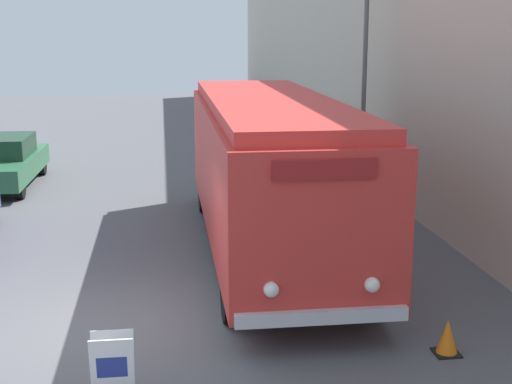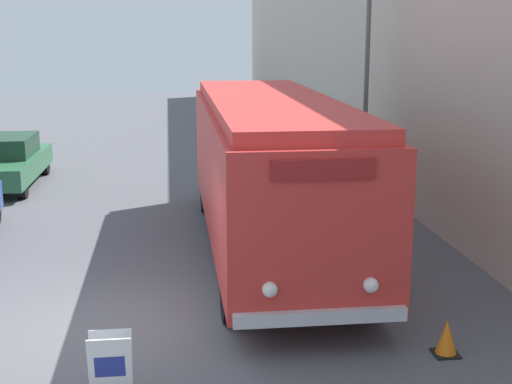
{
  "view_description": "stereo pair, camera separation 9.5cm",
  "coord_description": "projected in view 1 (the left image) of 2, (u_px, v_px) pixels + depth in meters",
  "views": [
    {
      "loc": [
        1.01,
        -10.49,
        4.55
      ],
      "look_at": [
        2.53,
        1.09,
        1.85
      ],
      "focal_mm": 50.0,
      "sensor_mm": 36.0,
      "label": 1
    },
    {
      "loc": [
        1.11,
        -10.51,
        4.55
      ],
      "look_at": [
        2.53,
        1.09,
        1.85
      ],
      "focal_mm": 50.0,
      "sensor_mm": 36.0,
      "label": 2
    }
  ],
  "objects": [
    {
      "name": "traffic_cone",
      "position": [
        447.0,
        337.0,
        10.12
      ],
      "size": [
        0.36,
        0.36,
        0.52
      ],
      "color": "black",
      "rests_on": "ground_plane"
    },
    {
      "name": "vintage_bus",
      "position": [
        270.0,
        166.0,
        14.43
      ],
      "size": [
        2.59,
        9.94,
        3.19
      ],
      "color": "black",
      "rests_on": "ground_plane"
    },
    {
      "name": "streetlamp",
      "position": [
        365.0,
        51.0,
        18.1
      ],
      "size": [
        0.36,
        0.36,
        6.07
      ],
      "color": "#595E60",
      "rests_on": "ground_plane"
    },
    {
      "name": "sign_board",
      "position": [
        112.0,
        367.0,
        8.92
      ],
      "size": [
        0.54,
        0.32,
        0.84
      ],
      "color": "gray",
      "rests_on": "ground_plane"
    },
    {
      "name": "parked_car_mid",
      "position": [
        2.0,
        162.0,
        20.75
      ],
      "size": [
        1.99,
        4.72,
        1.47
      ],
      "rotation": [
        0.0,
        0.0,
        -0.02
      ],
      "color": "black",
      "rests_on": "ground_plane"
    },
    {
      "name": "ground_plane",
      "position": [
        104.0,
        328.0,
        11.03
      ],
      "size": [
        80.0,
        80.0,
        0.0
      ],
      "primitive_type": "plane",
      "color": "#56565B"
    },
    {
      "name": "building_wall_right",
      "position": [
        374.0,
        51.0,
        20.73
      ],
      "size": [
        0.3,
        60.0,
        7.74
      ],
      "color": "beige",
      "rests_on": "ground_plane"
    }
  ]
}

